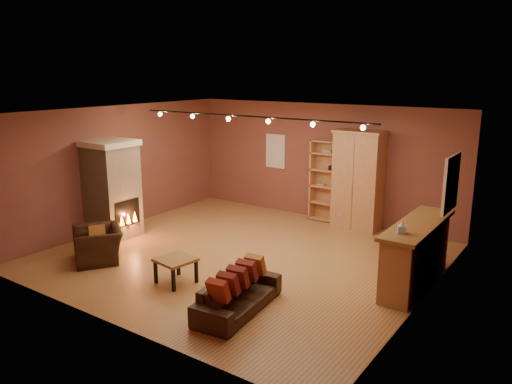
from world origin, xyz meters
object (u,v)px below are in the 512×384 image
Objects in this scene: armoire at (358,180)px; bar_counter at (416,254)px; loveseat at (238,289)px; bookcase at (328,180)px; armchair at (98,239)px; coffee_table at (176,262)px; fireplace at (112,189)px.

armoire is 0.99× the size of bar_counter.
bookcase is at bearing 5.54° from loveseat.
bar_counter is at bearing 57.10° from armchair.
bar_counter is (2.96, -2.56, -0.44)m from bookcase.
armchair reaches higher than loveseat.
bar_counter reaches higher than coffee_table.
bar_counter is at bearing 33.75° from coffee_table.
armoire is at bearing 89.06° from armchair.
bookcase reaches higher than bar_counter.
fireplace is 6.37m from bar_counter.
bookcase is 0.88m from armoire.
armchair is at bearing -124.42° from armoire.
armchair is (-5.34, -2.33, -0.13)m from bar_counter.
armchair is (-2.38, -4.90, -0.56)m from bookcase.
fireplace reaches higher than coffee_table.
fireplace reaches higher than loveseat.
bar_counter is 4.07m from coffee_table.
fireplace is 3.18× the size of coffee_table.
bar_counter is (6.24, 1.18, -0.50)m from fireplace.
bookcase is (3.28, 3.75, -0.06)m from fireplace.
bar_counter is 5.82m from armchair.
fireplace is at bearing 161.67° from armchair.
armchair is (-3.44, 0.13, 0.08)m from loveseat.
bar_counter is at bearing -43.91° from loveseat.
fireplace reaches higher than armchair.
loveseat is 1.48× the size of armchair.
bookcase reaches higher than armchair.
bookcase is 0.85× the size of bar_counter.
loveseat is at bearing -16.49° from fireplace.
loveseat reaches higher than coffee_table.
armoire is (0.85, -0.18, 0.14)m from bookcase.
armchair is 1.96m from coffee_table.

